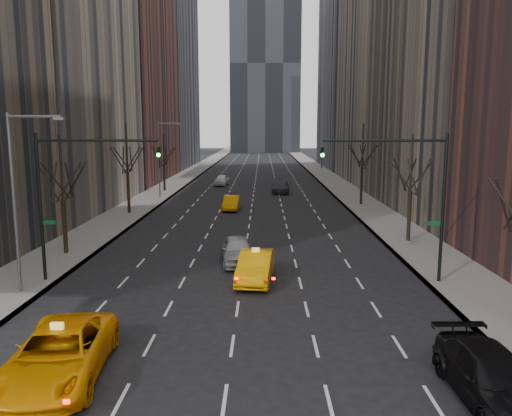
{
  "coord_description": "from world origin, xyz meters",
  "views": [
    {
      "loc": [
        1.17,
        -14.35,
        8.39
      ],
      "look_at": [
        0.77,
        16.14,
        3.5
      ],
      "focal_mm": 35.0,
      "sensor_mm": 36.0,
      "label": 1
    }
  ],
  "objects_px": {
    "silver_sedan_ahead": "(237,250)",
    "parked_suv_black": "(492,378)",
    "taxi_sedan": "(256,266)",
    "taxi_suv": "(59,354)"
  },
  "relations": [
    {
      "from": "taxi_suv",
      "to": "taxi_sedan",
      "type": "height_order",
      "value": "taxi_suv"
    },
    {
      "from": "taxi_suv",
      "to": "silver_sedan_ahead",
      "type": "height_order",
      "value": "taxi_suv"
    },
    {
      "from": "taxi_sedan",
      "to": "parked_suv_black",
      "type": "height_order",
      "value": "taxi_sedan"
    },
    {
      "from": "silver_sedan_ahead",
      "to": "parked_suv_black",
      "type": "relative_size",
      "value": 0.88
    },
    {
      "from": "taxi_sedan",
      "to": "silver_sedan_ahead",
      "type": "relative_size",
      "value": 1.05
    },
    {
      "from": "taxi_suv",
      "to": "taxi_sedan",
      "type": "bearing_deg",
      "value": 54.71
    },
    {
      "from": "taxi_suv",
      "to": "silver_sedan_ahead",
      "type": "relative_size",
      "value": 1.31
    },
    {
      "from": "silver_sedan_ahead",
      "to": "parked_suv_black",
      "type": "height_order",
      "value": "silver_sedan_ahead"
    },
    {
      "from": "taxi_sedan",
      "to": "parked_suv_black",
      "type": "bearing_deg",
      "value": -53.43
    },
    {
      "from": "taxi_sedan",
      "to": "parked_suv_black",
      "type": "xyz_separation_m",
      "value": [
        7.45,
        -12.31,
        -0.04
      ]
    }
  ]
}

